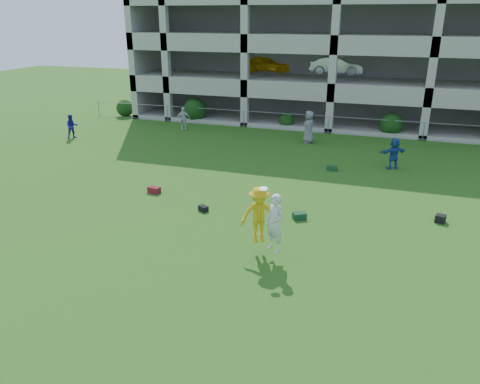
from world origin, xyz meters
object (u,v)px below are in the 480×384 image
(bystander_b, at_px, (183,118))
(frisbee_contest, at_px, (263,217))
(parking_garage, at_px, (349,35))
(bystander_c, at_px, (309,127))
(bystander_a, at_px, (72,126))
(bystander_d, at_px, (394,153))
(crate_d, at_px, (440,219))

(bystander_b, bearing_deg, frisbee_contest, -81.81)
(bystander_b, height_order, parking_garage, parking_garage)
(bystander_b, height_order, bystander_c, bystander_c)
(bystander_a, relative_size, frisbee_contest, 0.73)
(frisbee_contest, distance_m, parking_garage, 26.93)
(bystander_c, xyz_separation_m, bystander_d, (5.14, -3.81, -0.19))
(bystander_a, bearing_deg, crate_d, -65.60)
(crate_d, bearing_deg, parking_garage, 106.08)
(bystander_c, height_order, bystander_d, bystander_c)
(parking_garage, bearing_deg, bystander_b, -131.96)
(crate_d, bearing_deg, frisbee_contest, -141.18)
(crate_d, xyz_separation_m, frisbee_contest, (-5.79, -4.66, 1.21))
(bystander_b, xyz_separation_m, frisbee_contest, (10.22, -15.73, 0.58))
(bystander_a, height_order, crate_d, bystander_a)
(bystander_b, bearing_deg, crate_d, -59.49)
(bystander_b, xyz_separation_m, bystander_d, (14.06, -4.61, 0.03))
(bystander_c, relative_size, bystander_d, 1.23)
(bystander_a, height_order, bystander_b, bystander_b)
(bystander_a, distance_m, crate_d, 22.79)
(bystander_d, relative_size, crate_d, 4.67)
(bystander_a, relative_size, bystander_b, 0.98)
(parking_garage, bearing_deg, bystander_d, -74.23)
(bystander_d, height_order, frisbee_contest, frisbee_contest)
(bystander_d, bearing_deg, parking_garage, -108.73)
(bystander_c, xyz_separation_m, parking_garage, (0.79, 11.59, 5.01))
(bystander_a, bearing_deg, bystander_d, -49.16)
(parking_garage, bearing_deg, frisbee_contest, -88.89)
(bystander_a, distance_m, frisbee_contest, 19.59)
(bystander_b, height_order, frisbee_contest, frisbee_contest)
(bystander_a, height_order, bystander_d, bystander_d)
(bystander_c, relative_size, crate_d, 5.75)
(crate_d, height_order, parking_garage, parking_garage)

